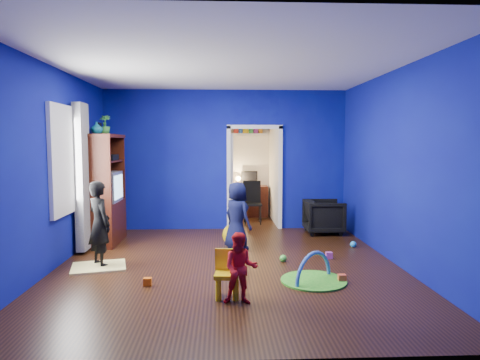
{
  "coord_description": "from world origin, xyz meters",
  "views": [
    {
      "loc": [
        -0.11,
        -6.16,
        1.81
      ],
      "look_at": [
        0.19,
        0.4,
        1.24
      ],
      "focal_mm": 32.0,
      "sensor_mm": 36.0,
      "label": 1
    }
  ],
  "objects_px": {
    "kid_chair": "(227,276)",
    "toddler_red": "(241,268)",
    "child_navy": "(237,216)",
    "vase": "(97,128)",
    "folding_chair": "(252,203)",
    "study_desk": "(250,201)",
    "child_black": "(100,224)",
    "armchair": "(324,217)",
    "crt_tv": "(105,187)",
    "tv_armoire": "(103,189)",
    "play_mat": "(314,281)",
    "hopper_ball": "(234,235)"
  },
  "relations": [
    {
      "from": "kid_chair",
      "to": "toddler_red",
      "type": "bearing_deg",
      "value": -46.61
    },
    {
      "from": "child_navy",
      "to": "vase",
      "type": "distance_m",
      "value": 2.82
    },
    {
      "from": "child_navy",
      "to": "folding_chair",
      "type": "bearing_deg",
      "value": -49.47
    },
    {
      "from": "study_desk",
      "to": "folding_chair",
      "type": "height_order",
      "value": "folding_chair"
    },
    {
      "from": "child_black",
      "to": "kid_chair",
      "type": "distance_m",
      "value": 2.33
    },
    {
      "from": "armchair",
      "to": "folding_chair",
      "type": "bearing_deg",
      "value": 51.06
    },
    {
      "from": "vase",
      "to": "armchair",
      "type": "bearing_deg",
      "value": 12.51
    },
    {
      "from": "toddler_red",
      "to": "crt_tv",
      "type": "xyz_separation_m",
      "value": [
        -2.29,
        3.06,
        0.61
      ]
    },
    {
      "from": "tv_armoire",
      "to": "armchair",
      "type": "bearing_deg",
      "value": 8.53
    },
    {
      "from": "toddler_red",
      "to": "play_mat",
      "type": "bearing_deg",
      "value": 39.55
    },
    {
      "from": "vase",
      "to": "hopper_ball",
      "type": "height_order",
      "value": "vase"
    },
    {
      "from": "hopper_ball",
      "to": "study_desk",
      "type": "distance_m",
      "value": 3.07
    },
    {
      "from": "armchair",
      "to": "play_mat",
      "type": "xyz_separation_m",
      "value": [
        -0.85,
        -2.96,
        -0.33
      ]
    },
    {
      "from": "child_black",
      "to": "play_mat",
      "type": "distance_m",
      "value": 3.16
    },
    {
      "from": "play_mat",
      "to": "hopper_ball",
      "type": "bearing_deg",
      "value": 116.36
    },
    {
      "from": "child_black",
      "to": "crt_tv",
      "type": "distance_m",
      "value": 1.56
    },
    {
      "from": "study_desk",
      "to": "folding_chair",
      "type": "distance_m",
      "value": 0.96
    },
    {
      "from": "folding_chair",
      "to": "toddler_red",
      "type": "bearing_deg",
      "value": -95.87
    },
    {
      "from": "hopper_ball",
      "to": "kid_chair",
      "type": "height_order",
      "value": "kid_chair"
    },
    {
      "from": "armchair",
      "to": "study_desk",
      "type": "xyz_separation_m",
      "value": [
        -1.35,
        2.06,
        0.04
      ]
    },
    {
      "from": "child_black",
      "to": "tv_armoire",
      "type": "xyz_separation_m",
      "value": [
        -0.34,
        1.48,
        0.35
      ]
    },
    {
      "from": "hopper_ball",
      "to": "kid_chair",
      "type": "bearing_deg",
      "value": -93.53
    },
    {
      "from": "kid_chair",
      "to": "folding_chair",
      "type": "relative_size",
      "value": 0.54
    },
    {
      "from": "vase",
      "to": "crt_tv",
      "type": "xyz_separation_m",
      "value": [
        0.04,
        0.3,
        -1.04
      ]
    },
    {
      "from": "child_black",
      "to": "hopper_ball",
      "type": "height_order",
      "value": "child_black"
    },
    {
      "from": "hopper_ball",
      "to": "toddler_red",
      "type": "bearing_deg",
      "value": -90.11
    },
    {
      "from": "tv_armoire",
      "to": "play_mat",
      "type": "relative_size",
      "value": 2.29
    },
    {
      "from": "child_black",
      "to": "folding_chair",
      "type": "relative_size",
      "value": 1.37
    },
    {
      "from": "toddler_red",
      "to": "study_desk",
      "type": "xyz_separation_m",
      "value": [
        0.49,
        5.74,
        -0.03
      ]
    },
    {
      "from": "child_black",
      "to": "play_mat",
      "type": "bearing_deg",
      "value": -148.05
    },
    {
      "from": "toddler_red",
      "to": "tv_armoire",
      "type": "xyz_separation_m",
      "value": [
        -2.33,
        3.06,
        0.57
      ]
    },
    {
      "from": "toddler_red",
      "to": "hopper_ball",
      "type": "bearing_deg",
      "value": 93.28
    },
    {
      "from": "armchair",
      "to": "child_black",
      "type": "relative_size",
      "value": 0.59
    },
    {
      "from": "armchair",
      "to": "study_desk",
      "type": "distance_m",
      "value": 2.46
    },
    {
      "from": "child_black",
      "to": "play_mat",
      "type": "relative_size",
      "value": 1.47
    },
    {
      "from": "child_navy",
      "to": "tv_armoire",
      "type": "bearing_deg",
      "value": 37.29
    },
    {
      "from": "folding_chair",
      "to": "kid_chair",
      "type": "bearing_deg",
      "value": -97.97
    },
    {
      "from": "hopper_ball",
      "to": "armchair",
      "type": "bearing_deg",
      "value": 27.71
    },
    {
      "from": "vase",
      "to": "hopper_ball",
      "type": "relative_size",
      "value": 0.53
    },
    {
      "from": "vase",
      "to": "crt_tv",
      "type": "distance_m",
      "value": 1.09
    },
    {
      "from": "kid_chair",
      "to": "crt_tv",
      "type": "bearing_deg",
      "value": 133.35
    },
    {
      "from": "child_navy",
      "to": "vase",
      "type": "xyz_separation_m",
      "value": [
        -2.38,
        0.29,
        1.49
      ]
    },
    {
      "from": "armchair",
      "to": "crt_tv",
      "type": "xyz_separation_m",
      "value": [
        -4.13,
        -0.63,
        0.68
      ]
    },
    {
      "from": "hopper_ball",
      "to": "study_desk",
      "type": "xyz_separation_m",
      "value": [
        0.49,
        3.03,
        0.18
      ]
    },
    {
      "from": "vase",
      "to": "study_desk",
      "type": "height_order",
      "value": "vase"
    },
    {
      "from": "vase",
      "to": "kid_chair",
      "type": "distance_m",
      "value": 3.82
    },
    {
      "from": "crt_tv",
      "to": "toddler_red",
      "type": "bearing_deg",
      "value": -53.17
    },
    {
      "from": "crt_tv",
      "to": "hopper_ball",
      "type": "distance_m",
      "value": 2.46
    },
    {
      "from": "armchair",
      "to": "kid_chair",
      "type": "relative_size",
      "value": 1.49
    },
    {
      "from": "toddler_red",
      "to": "study_desk",
      "type": "bearing_deg",
      "value": 88.49
    }
  ]
}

